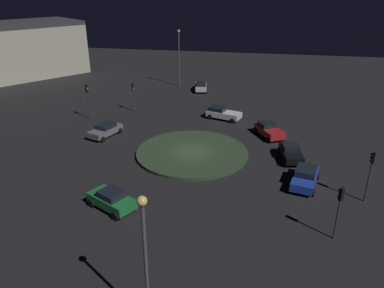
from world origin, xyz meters
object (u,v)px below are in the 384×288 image
(traffic_light_southeast, at_px, (339,203))
(car_black, at_px, (291,152))
(car_white, at_px, (223,113))
(car_blue, at_px, (305,177))
(car_green, at_px, (112,199))
(traffic_light_east, at_px, (371,167))
(car_grey, at_px, (105,130))
(traffic_light_northwest_near, at_px, (133,92))
(car_silver, at_px, (201,86))
(car_red, at_px, (269,130))
(traffic_light_northwest, at_px, (88,95))
(streetlamp_north, at_px, (179,53))
(streetlamp_south, at_px, (145,249))

(traffic_light_southeast, bearing_deg, car_black, -35.68)
(car_white, bearing_deg, car_blue, -42.11)
(car_green, distance_m, traffic_light_east, 20.12)
(car_green, bearing_deg, car_grey, -37.39)
(traffic_light_northwest_near, bearing_deg, car_blue, 11.59)
(car_silver, height_order, car_red, car_red)
(car_silver, xyz_separation_m, car_black, (12.77, -22.89, 0.02))
(traffic_light_southeast, bearing_deg, car_red, -32.38)
(car_blue, bearing_deg, traffic_light_southeast, 23.49)
(car_red, relative_size, traffic_light_northwest_near, 1.15)
(car_red, distance_m, traffic_light_northwest_near, 18.68)
(car_black, bearing_deg, traffic_light_northwest_near, -128.56)
(car_silver, relative_size, traffic_light_northwest_near, 1.12)
(car_silver, distance_m, car_blue, 30.99)
(traffic_light_east, bearing_deg, traffic_light_northwest, -2.91)
(car_red, height_order, streetlamp_north, streetlamp_north)
(car_blue, height_order, traffic_light_southeast, traffic_light_southeast)
(car_black, bearing_deg, car_grey, -105.80)
(car_blue, relative_size, traffic_light_northwest, 1.04)
(car_white, relative_size, streetlamp_south, 0.60)
(streetlamp_north, bearing_deg, traffic_light_east, -55.07)
(car_silver, relative_size, car_grey, 0.98)
(car_silver, xyz_separation_m, traffic_light_northwest_near, (-7.12, -11.80, 2.01))
(car_red, bearing_deg, car_blue, -12.11)
(traffic_light_southeast, bearing_deg, car_green, 41.50)
(car_blue, bearing_deg, streetlamp_south, -15.89)
(car_green, bearing_deg, car_white, -77.52)
(traffic_light_east, height_order, streetlamp_north, streetlamp_north)
(car_grey, relative_size, car_red, 0.99)
(car_white, distance_m, streetlamp_north, 17.80)
(traffic_light_northwest_near, bearing_deg, traffic_light_southeast, 2.78)
(car_grey, xyz_separation_m, car_red, (18.14, 3.39, 0.02))
(car_grey, bearing_deg, traffic_light_northwest, 59.25)
(car_red, height_order, traffic_light_east, traffic_light_east)
(car_blue, height_order, car_black, car_blue)
(car_blue, relative_size, traffic_light_northwest_near, 1.22)
(car_silver, xyz_separation_m, car_red, (10.64, -17.24, 0.03))
(traffic_light_southeast, xyz_separation_m, traffic_light_northwest, (-26.69, 19.22, 0.34))
(traffic_light_northwest, relative_size, streetlamp_north, 0.49)
(traffic_light_northwest, distance_m, traffic_light_northwest_near, 6.04)
(car_red, height_order, traffic_light_southeast, traffic_light_southeast)
(car_green, distance_m, traffic_light_southeast, 16.41)
(car_red, xyz_separation_m, traffic_light_east, (7.54, -12.36, 2.28))
(car_silver, relative_size, car_blue, 0.92)
(streetlamp_south, bearing_deg, car_silver, 96.07)
(car_black, relative_size, streetlamp_south, 0.54)
(car_blue, height_order, traffic_light_northwest, traffic_light_northwest)
(car_silver, height_order, car_green, car_green)
(car_white, xyz_separation_m, traffic_light_northwest, (-16.51, -3.24, 2.40))
(car_grey, distance_m, traffic_light_east, 27.30)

